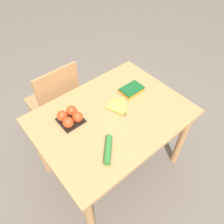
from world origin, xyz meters
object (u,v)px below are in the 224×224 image
at_px(banana_bunch, 119,107).
at_px(carrot_bag, 132,90).
at_px(tomato_pack, 70,117).
at_px(cucumber_near, 108,150).
at_px(chair, 56,102).

distance_m(banana_bunch, carrot_bag, 0.22).
relative_size(tomato_pack, cucumber_near, 0.93).
distance_m(carrot_bag, cucumber_near, 0.59).
bearing_deg(chair, carrot_bag, 127.90).
relative_size(chair, carrot_bag, 5.21).
height_order(tomato_pack, cucumber_near, tomato_pack).
bearing_deg(tomato_pack, banana_bunch, -22.02).
xyz_separation_m(chair, tomato_pack, (-0.11, -0.48, 0.29)).
bearing_deg(banana_bunch, chair, 110.77).
height_order(tomato_pack, carrot_bag, tomato_pack).
relative_size(carrot_bag, cucumber_near, 0.99).
xyz_separation_m(chair, banana_bunch, (0.23, -0.62, 0.27)).
xyz_separation_m(banana_bunch, carrot_bag, (0.20, 0.08, 0.01)).
distance_m(banana_bunch, cucumber_near, 0.38).
bearing_deg(cucumber_near, banana_bunch, 37.76).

